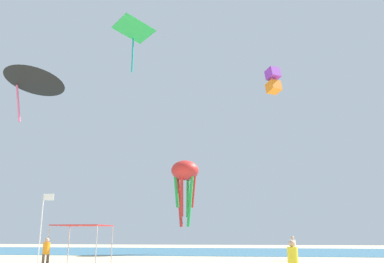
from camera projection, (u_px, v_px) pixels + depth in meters
The scene contains 10 objects.
ocean_strip at pixel (226, 251), 46.26m from camera, with size 110.00×21.10×0.03m, color teal.
canopy_tent at pixel (83, 227), 26.50m from camera, with size 3.19×3.13×2.57m.
person_near_tent at pixel (293, 259), 16.05m from camera, with size 0.47×0.42×1.76m.
person_leftmost at pixel (46, 250), 24.11m from camera, with size 0.42×0.44×1.77m.
person_rightmost at pixel (293, 246), 31.00m from camera, with size 0.43×0.46×1.83m.
banner_flag at pixel (42, 225), 21.28m from camera, with size 0.61×0.06×4.10m.
kite_octopus_red at pixel (185, 174), 42.66m from camera, with size 3.66×3.66×6.93m.
kite_delta_black at pixel (36, 77), 30.61m from camera, with size 6.03×6.06×4.07m.
kite_diamond_green at pixel (133, 31), 34.41m from camera, with size 4.09×4.10×4.37m.
kite_box_purple at pixel (273, 80), 30.32m from camera, with size 1.28×1.32×1.99m.
Camera 1 is at (1.99, -20.30, 2.03)m, focal length 37.49 mm.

